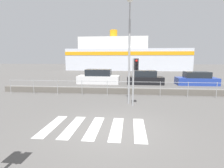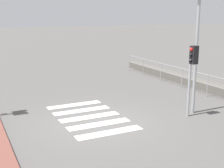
# 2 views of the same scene
# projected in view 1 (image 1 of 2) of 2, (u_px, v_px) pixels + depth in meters

# --- Properties ---
(ground_plane) EXTENTS (160.00, 160.00, 0.00)m
(ground_plane) POSITION_uv_depth(u_px,v_px,m) (111.00, 128.00, 6.99)
(ground_plane) COLOR #565451
(crosswalk) EXTENTS (4.05, 2.40, 0.01)m
(crosswalk) POSITION_uv_depth(u_px,v_px,m) (95.00, 127.00, 7.06)
(crosswalk) COLOR silver
(crosswalk) RESTS_ON ground_plane
(seawall) EXTENTS (19.47, 0.55, 0.45)m
(seawall) POSITION_uv_depth(u_px,v_px,m) (121.00, 91.00, 13.91)
(seawall) COLOR #605B54
(seawall) RESTS_ON ground_plane
(harbor_fence) EXTENTS (17.56, 0.04, 1.12)m
(harbor_fence) POSITION_uv_depth(u_px,v_px,m) (120.00, 86.00, 12.97)
(harbor_fence) COLOR #9EA0A3
(harbor_fence) RESTS_ON ground_plane
(traffic_light_far) EXTENTS (0.34, 0.32, 2.77)m
(traffic_light_far) POSITION_uv_depth(u_px,v_px,m) (135.00, 71.00, 10.02)
(traffic_light_far) COLOR #9EA0A3
(traffic_light_far) RESTS_ON ground_plane
(streetlamp) EXTENTS (0.32, 0.93, 6.06)m
(streetlamp) POSITION_uv_depth(u_px,v_px,m) (129.00, 42.00, 10.12)
(streetlamp) COLOR #9EA0A3
(streetlamp) RESTS_ON ground_plane
(ferry_boat) EXTENTS (28.53, 7.55, 9.54)m
(ferry_boat) POSITION_uv_depth(u_px,v_px,m) (125.00, 56.00, 42.53)
(ferry_boat) COLOR silver
(ferry_boat) RESTS_ON ground_plane
(parked_car_white) EXTENTS (4.59, 1.89, 1.58)m
(parked_car_white) POSITION_uv_depth(u_px,v_px,m) (99.00, 77.00, 19.52)
(parked_car_white) COLOR silver
(parked_car_white) RESTS_ON ground_plane
(parked_car_black) EXTENTS (3.87, 1.79, 1.48)m
(parked_car_black) POSITION_uv_depth(u_px,v_px,m) (145.00, 78.00, 19.00)
(parked_car_black) COLOR black
(parked_car_black) RESTS_ON ground_plane
(parked_car_blue) EXTENTS (4.11, 1.83, 1.40)m
(parked_car_blue) POSITION_uv_depth(u_px,v_px,m) (196.00, 79.00, 18.45)
(parked_car_blue) COLOR #233D9E
(parked_car_blue) RESTS_ON ground_plane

